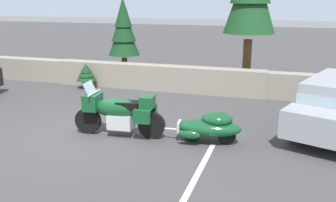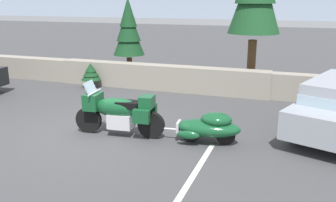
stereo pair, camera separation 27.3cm
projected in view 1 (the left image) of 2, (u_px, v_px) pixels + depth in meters
The scene contains 7 objects.
ground_plane at pixel (90, 135), 9.26m from camera, with size 80.00×80.00×0.00m, color #424244.
stone_guard_wall at pixel (150, 77), 13.88m from camera, with size 24.00×0.65×0.93m.
touring_motorcycle at pixel (119, 112), 9.04m from camera, with size 2.31×0.87×1.33m.
car_shaped_trailer at pixel (209, 126), 8.64m from camera, with size 2.22×0.86×0.76m.
pine_tree_secondary at pixel (124, 30), 14.68m from camera, with size 1.25×1.25×3.37m.
pine_sapling_near at pixel (86, 73), 13.95m from camera, with size 0.75×0.75×0.95m.
parking_stripe_marker at pixel (195, 179), 6.98m from camera, with size 0.12×3.60×0.01m, color silver.
Camera 1 is at (4.51, -7.69, 3.28)m, focal length 39.56 mm.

